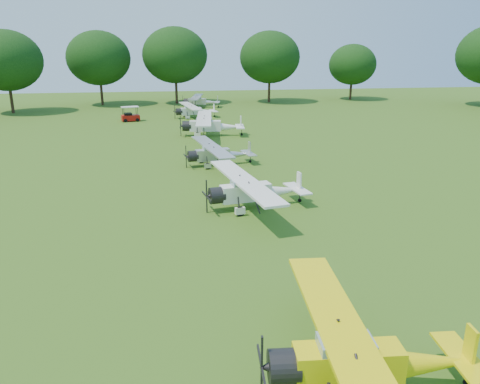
# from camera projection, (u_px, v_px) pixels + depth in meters

# --- Properties ---
(ground) EXTENTS (160.00, 160.00, 0.00)m
(ground) POSITION_uv_depth(u_px,v_px,m) (237.00, 211.00, 28.89)
(ground) COLOR #295B16
(ground) RESTS_ON ground
(tree_belt) EXTENTS (137.36, 130.27, 14.52)m
(tree_belt) POSITION_uv_depth(u_px,v_px,m) (297.00, 77.00, 27.16)
(tree_belt) COLOR #321F13
(tree_belt) RESTS_ON ground
(aircraft_2) EXTENTS (6.57, 10.47, 2.06)m
(aircraft_2) POSITION_uv_depth(u_px,v_px,m) (365.00, 357.00, 13.47)
(aircraft_2) COLOR yellow
(aircraft_2) RESTS_ON ground
(aircraft_3) EXTENTS (6.66, 10.53, 2.07)m
(aircraft_3) POSITION_uv_depth(u_px,v_px,m) (253.00, 189.00, 29.18)
(aircraft_3) COLOR white
(aircraft_3) RESTS_ON ground
(aircraft_4) EXTENTS (6.04, 9.56, 1.88)m
(aircraft_4) POSITION_uv_depth(u_px,v_px,m) (218.00, 153.00, 39.60)
(aircraft_4) COLOR silver
(aircraft_4) RESTS_ON ground
(aircraft_5) EXTENTS (7.26, 11.56, 2.27)m
(aircraft_5) POSITION_uv_depth(u_px,v_px,m) (210.00, 124.00, 52.41)
(aircraft_5) COLOR white
(aircraft_5) RESTS_ON ground
(aircraft_6) EXTENTS (6.10, 9.66, 1.90)m
(aircraft_6) POSITION_uv_depth(u_px,v_px,m) (194.00, 110.00, 65.57)
(aircraft_6) COLOR white
(aircraft_6) RESTS_ON ground
(aircraft_7) EXTENTS (6.19, 9.79, 1.92)m
(aircraft_7) POSITION_uv_depth(u_px,v_px,m) (200.00, 100.00, 76.56)
(aircraft_7) COLOR silver
(aircraft_7) RESTS_ON ground
(golf_cart) EXTENTS (2.56, 1.90, 1.97)m
(golf_cart) POSITION_uv_depth(u_px,v_px,m) (130.00, 116.00, 62.63)
(golf_cart) COLOR #B5110C
(golf_cart) RESTS_ON ground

